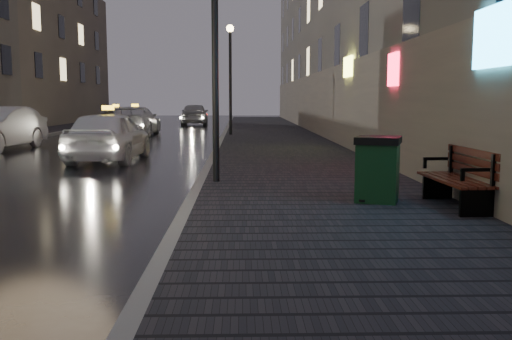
% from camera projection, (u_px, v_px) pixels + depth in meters
% --- Properties ---
extents(ground, '(120.00, 120.00, 0.00)m').
position_uv_depth(ground, '(19.00, 276.00, 6.12)').
color(ground, black).
rests_on(ground, ground).
extents(sidewalk, '(4.60, 58.00, 0.15)m').
position_uv_depth(sidewalk, '(273.00, 137.00, 27.04)').
color(sidewalk, black).
rests_on(sidewalk, ground).
extents(curb, '(0.20, 58.00, 0.15)m').
position_uv_depth(curb, '(223.00, 137.00, 26.98)').
color(curb, slate).
rests_on(curb, ground).
extents(sidewalk_far, '(2.40, 58.00, 0.15)m').
position_uv_depth(sidewalk_far, '(6.00, 138.00, 26.72)').
color(sidewalk_far, black).
rests_on(sidewalk_far, ground).
extents(curb_far, '(0.20, 58.00, 0.15)m').
position_uv_depth(curb_far, '(33.00, 138.00, 26.76)').
color(curb_far, slate).
rests_on(curb_far, ground).
extents(building_near, '(1.80, 50.00, 13.00)m').
position_uv_depth(building_near, '(330.00, 12.00, 30.29)').
color(building_near, '#605B54').
rests_on(building_near, ground).
extents(building_far_c, '(6.00, 22.00, 11.00)m').
position_uv_depth(building_far_c, '(35.00, 52.00, 43.79)').
color(building_far_c, '#6B6051').
rests_on(building_far_c, ground).
extents(lamp_near, '(0.36, 0.36, 5.28)m').
position_uv_depth(lamp_near, '(215.00, 20.00, 11.68)').
color(lamp_near, black).
rests_on(lamp_near, sidewalk).
extents(lamp_far, '(0.36, 0.36, 5.28)m').
position_uv_depth(lamp_far, '(230.00, 66.00, 27.55)').
color(lamp_far, black).
rests_on(lamp_far, sidewalk).
extents(bench, '(0.71, 1.89, 0.95)m').
position_uv_depth(bench, '(461.00, 178.00, 9.18)').
color(bench, black).
rests_on(bench, sidewalk).
extents(trash_bin, '(0.93, 0.93, 1.11)m').
position_uv_depth(trash_bin, '(378.00, 169.00, 9.68)').
color(trash_bin, black).
rests_on(trash_bin, sidewalk).
extents(taxi_near, '(1.99, 4.62, 1.55)m').
position_uv_depth(taxi_near, '(109.00, 136.00, 17.24)').
color(taxi_near, silver).
rests_on(taxi_near, ground).
extents(taxi_mid, '(2.10, 5.15, 1.49)m').
position_uv_depth(taxi_mid, '(135.00, 121.00, 29.83)').
color(taxi_mid, silver).
rests_on(taxi_mid, ground).
extents(taxi_far, '(2.60, 5.26, 1.43)m').
position_uv_depth(taxi_far, '(116.00, 119.00, 33.99)').
color(taxi_far, silver).
rests_on(taxi_far, ground).
extents(car_far, '(2.07, 4.73, 1.59)m').
position_uv_depth(car_far, '(195.00, 114.00, 41.02)').
color(car_far, '#96969D').
rests_on(car_far, ground).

